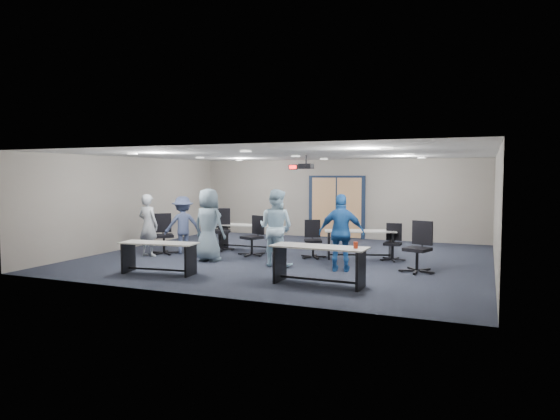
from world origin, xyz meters
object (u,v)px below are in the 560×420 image
at_px(chair_loose_left, 164,234).
at_px(chair_loose_right, 417,247).
at_px(table_back_left, 247,233).
at_px(chair_back_a, 220,230).
at_px(table_front_right, 319,258).
at_px(person_gray, 148,225).
at_px(chair_back_b, 252,236).
at_px(chair_back_d, 393,242).
at_px(person_navy, 342,233).
at_px(table_front_left, 159,252).
at_px(person_lightblue, 276,228).
at_px(person_back, 183,225).
at_px(table_back_right, 360,239).
at_px(chair_back_c, 313,239).
at_px(person_plaid, 209,225).

relative_size(chair_loose_left, chair_loose_right, 0.97).
distance_m(table_back_left, chair_back_a, 0.81).
height_order(table_front_right, chair_loose_left, chair_loose_left).
distance_m(chair_loose_right, person_gray, 6.94).
height_order(chair_back_b, chair_back_d, chair_back_b).
bearing_deg(person_navy, chair_back_a, -33.38).
distance_m(chair_back_a, chair_loose_right, 5.79).
xyz_separation_m(table_front_left, person_gray, (-1.71, 1.87, 0.36)).
distance_m(person_lightblue, person_back, 3.23).
bearing_deg(chair_back_b, chair_back_a, -178.24).
bearing_deg(person_back, table_back_left, -177.27).
relative_size(table_back_left, chair_back_d, 1.91).
bearing_deg(chair_back_a, table_front_right, -55.75).
height_order(person_gray, person_lightblue, person_lightblue).
distance_m(table_front_right, person_lightblue, 2.30).
xyz_separation_m(chair_back_d, person_navy, (-0.82, -1.84, 0.40)).
height_order(person_navy, person_back, person_navy).
bearing_deg(person_lightblue, chair_back_a, -26.75).
relative_size(table_back_right, chair_back_a, 1.59).
distance_m(table_front_right, chair_loose_left, 5.51).
distance_m(table_front_left, person_back, 2.91).
xyz_separation_m(chair_back_c, person_plaid, (-2.29, -1.42, 0.42)).
height_order(person_plaid, person_lightblue, same).
height_order(table_front_left, person_lightblue, person_lightblue).
bearing_deg(chair_loose_right, person_back, -164.24).
height_order(table_back_right, person_navy, person_navy).
bearing_deg(table_front_left, person_plaid, 77.86).
relative_size(person_gray, person_back, 1.05).
distance_m(table_front_right, chair_back_a, 5.17).
distance_m(table_back_left, chair_back_c, 2.37).
relative_size(table_front_right, person_gray, 1.15).
distance_m(table_front_right, chair_loose_right, 2.59).
bearing_deg(chair_back_a, person_back, -146.73).
height_order(table_back_left, chair_back_a, chair_back_a).
bearing_deg(person_lightblue, person_plaid, 7.60).
bearing_deg(table_front_left, chair_back_c, 46.01).
xyz_separation_m(chair_loose_left, person_lightblue, (3.52, -0.43, 0.36)).
bearing_deg(chair_loose_left, table_back_left, 2.38).
xyz_separation_m(table_back_left, table_back_right, (3.40, -0.32, 0.01)).
distance_m(person_gray, person_plaid, 1.87).
relative_size(table_front_left, chair_back_d, 1.89).
bearing_deg(chair_loose_left, chair_loose_right, -41.84).
bearing_deg(person_gray, chair_back_a, -123.00).
xyz_separation_m(chair_back_b, chair_loose_left, (-2.33, -0.71, 0.02)).
bearing_deg(chair_loose_left, table_back_right, -27.10).
bearing_deg(table_back_left, person_gray, -132.60).
distance_m(table_back_left, person_gray, 2.86).
height_order(table_back_right, chair_back_c, table_back_right).
distance_m(table_front_left, person_lightblue, 2.77).
bearing_deg(chair_back_a, person_gray, -144.91).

